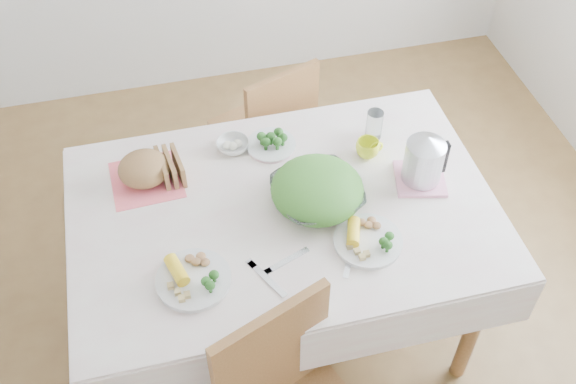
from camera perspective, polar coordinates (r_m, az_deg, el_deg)
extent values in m
plane|color=brown|center=(2.99, -0.29, -11.04)|extent=(3.60, 3.60, 0.00)
cube|color=brown|center=(2.68, -0.31, -6.84)|extent=(1.40, 0.90, 0.75)
cube|color=white|center=(2.38, -0.35, -1.47)|extent=(1.50, 1.00, 0.01)
cube|color=brown|center=(3.16, -2.21, 6.02)|extent=(0.49, 0.49, 0.84)
imported|color=white|center=(2.37, 2.48, -0.23)|extent=(0.35, 0.35, 0.08)
cylinder|color=white|center=(2.19, -8.00, -7.38)|extent=(0.26, 0.26, 0.02)
cylinder|color=white|center=(2.28, 6.78, -4.15)|extent=(0.33, 0.33, 0.02)
cylinder|color=beige|center=(2.59, -1.45, 4.00)|extent=(0.24, 0.24, 0.02)
cube|color=#FF656F|center=(2.52, -11.89, 1.01)|extent=(0.26, 0.26, 0.00)
ellipsoid|color=brown|center=(2.48, -12.08, 1.91)|extent=(0.23, 0.22, 0.11)
imported|color=white|center=(2.58, -4.69, 3.96)|extent=(0.13, 0.13, 0.04)
imported|color=yellow|center=(2.55, 6.75, 3.68)|extent=(0.09, 0.09, 0.07)
cylinder|color=white|center=(2.62, 7.33, 5.75)|extent=(0.06, 0.06, 0.12)
cube|color=pink|center=(2.51, 11.10, 1.13)|extent=(0.22, 0.22, 0.01)
cylinder|color=#B2B5BA|center=(2.43, 11.48, 2.97)|extent=(0.16, 0.16, 0.20)
cube|color=silver|center=(2.19, -1.79, -7.35)|extent=(0.10, 0.17, 0.00)
cube|color=silver|center=(2.24, 5.26, -5.61)|extent=(0.09, 0.15, 0.00)
cube|color=silver|center=(2.23, -0.14, -5.85)|extent=(0.17, 0.08, 0.00)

